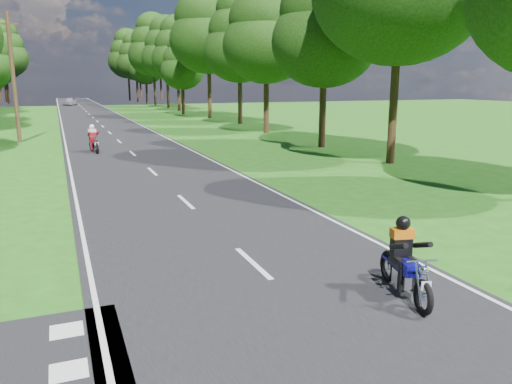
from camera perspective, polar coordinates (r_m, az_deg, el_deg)
name	(u,v)px	position (r m, az deg, el deg)	size (l,w,h in m)	color
ground	(294,301)	(9.14, 4.32, -12.31)	(160.00, 160.00, 0.00)	#285312
main_road	(93,117)	(57.69, -18.15, 8.10)	(7.00, 140.00, 0.02)	black
road_markings	(93,118)	(55.81, -18.16, 7.99)	(7.40, 140.00, 0.01)	silver
treeline	(94,45)	(67.84, -17.99, 15.67)	(40.00, 115.35, 14.78)	black
telegraph_pole	(13,78)	(35.52, -25.99, 11.67)	(1.20, 0.26, 8.00)	#382616
rider_near_blue	(406,258)	(9.38, 16.74, -7.23)	(0.58, 1.75, 1.46)	#0F0D8F
rider_far_red	(93,138)	(28.90, -18.10, 5.84)	(0.61, 1.83, 1.52)	maroon
distant_car	(70,101)	(88.06, -20.48, 9.68)	(1.52, 3.77, 1.29)	silver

